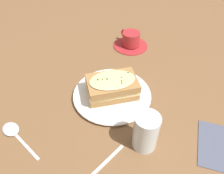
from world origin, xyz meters
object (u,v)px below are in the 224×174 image
dinner_plate (112,94)px  sandwich (112,86)px  water_glass (146,132)px  spoon (12,131)px  napkin (222,147)px  teacup_with_saucer (131,41)px

dinner_plate → sandwich: size_ratio=1.47×
water_glass → spoon: water_glass is taller
sandwich → napkin: bearing=55.4°
dinner_plate → water_glass: water_glass is taller
napkin → teacup_with_saucer: bearing=-158.4°
spoon → napkin: size_ratio=0.92×
dinner_plate → teacup_with_saucer: teacup_with_saucer is taller
water_glass → napkin: water_glass is taller
sandwich → water_glass: water_glass is taller
dinner_plate → napkin: 0.35m
spoon → teacup_with_saucer: bearing=2.9°
water_glass → sandwich: bearing=-156.3°
sandwich → napkin: size_ratio=1.17×
teacup_with_saucer → napkin: teacup_with_saucer is taller
dinner_plate → water_glass: 0.20m
spoon → napkin: bearing=-52.7°
sandwich → teacup_with_saucer: size_ratio=1.20×
spoon → water_glass: bearing=-53.8°
teacup_with_saucer → water_glass: water_glass is taller
teacup_with_saucer → spoon: teacup_with_saucer is taller
dinner_plate → sandwich: (0.00, 0.00, 0.04)m
sandwich → spoon: bearing=-65.7°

